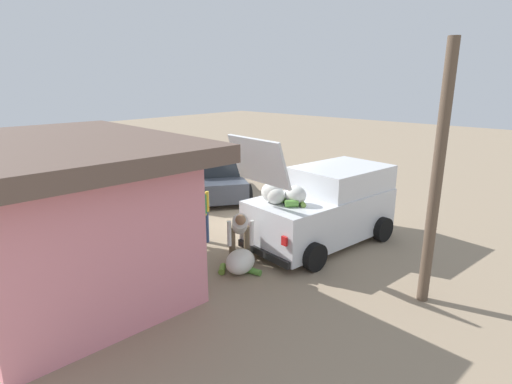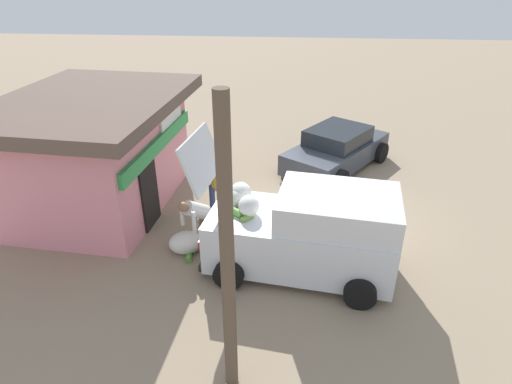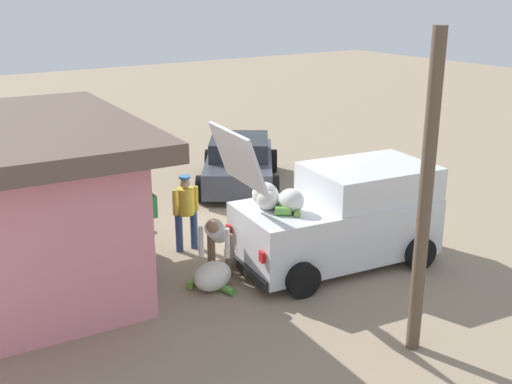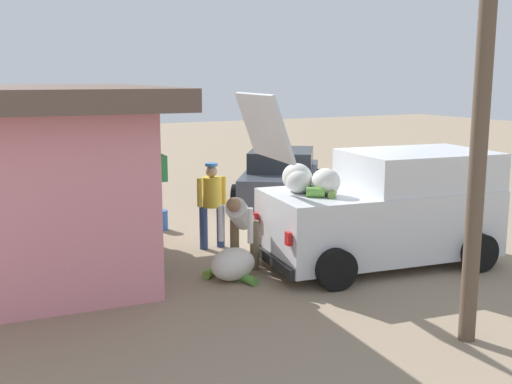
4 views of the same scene
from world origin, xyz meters
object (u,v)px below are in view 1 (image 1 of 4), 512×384
at_px(delivery_van, 325,206).
at_px(customer_bending, 240,230).
at_px(paint_bucket, 148,224).
at_px(storefront_bar, 62,214).
at_px(unloaded_banana_pile, 240,262).
at_px(vendor_standing, 200,210).
at_px(parked_sedan, 214,178).

relative_size(delivery_van, customer_bending, 3.35).
height_order(delivery_van, paint_bucket, delivery_van).
distance_m(storefront_bar, unloaded_banana_pile, 3.70).
distance_m(vendor_standing, unloaded_banana_pile, 2.00).
distance_m(delivery_van, paint_bucket, 4.81).
distance_m(parked_sedan, customer_bending, 5.88).
bearing_deg(paint_bucket, parked_sedan, -69.63).
bearing_deg(parked_sedan, delivery_van, 168.71).
relative_size(parked_sedan, paint_bucket, 10.30).
height_order(delivery_van, customer_bending, delivery_van).
distance_m(unloaded_banana_pile, paint_bucket, 3.60).
distance_m(parked_sedan, paint_bucket, 3.95).
xyz_separation_m(parked_sedan, unloaded_banana_pile, (-4.97, 3.76, -0.40)).
height_order(storefront_bar, unloaded_banana_pile, storefront_bar).
bearing_deg(storefront_bar, unloaded_banana_pile, -126.89).
bearing_deg(unloaded_banana_pile, paint_bucket, -1.22).
height_order(storefront_bar, delivery_van, storefront_bar).
bearing_deg(parked_sedan, unloaded_banana_pile, 142.90).
bearing_deg(paint_bucket, customer_bending, -176.88).
xyz_separation_m(delivery_van, parked_sedan, (5.33, -1.06, -0.32)).
bearing_deg(customer_bending, parked_sedan, -36.59).
bearing_deg(customer_bending, delivery_van, -104.25).
xyz_separation_m(storefront_bar, delivery_van, (-2.43, -5.45, -0.61)).
xyz_separation_m(delivery_van, vendor_standing, (2.20, 2.24, -0.05)).
relative_size(parked_sedan, customer_bending, 3.21).
bearing_deg(unloaded_banana_pile, storefront_bar, 53.11).
xyz_separation_m(delivery_van, unloaded_banana_pile, (0.36, 2.69, -0.72)).
relative_size(storefront_bar, vendor_standing, 3.71).
height_order(storefront_bar, vendor_standing, storefront_bar).
xyz_separation_m(storefront_bar, unloaded_banana_pile, (-2.07, -2.76, -1.33)).
height_order(vendor_standing, customer_bending, vendor_standing).
xyz_separation_m(vendor_standing, paint_bucket, (1.77, 0.38, -0.70)).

